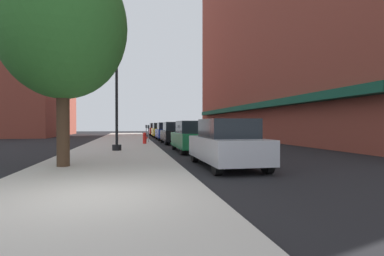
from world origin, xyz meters
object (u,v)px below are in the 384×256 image
(car_silver, at_px, (227,144))
(car_red, at_px, (156,129))
(lamppost, at_px, (117,91))
(parking_meter_near, at_px, (148,131))
(car_yellow, at_px, (160,130))
(car_black, at_px, (174,133))
(car_green, at_px, (193,137))
(tree_near, at_px, (63,26))
(car_blue, at_px, (166,131))
(fire_hydrant, at_px, (145,138))
(parking_meter_far, at_px, (146,130))

(car_silver, relative_size, car_red, 1.00)
(lamppost, distance_m, parking_meter_near, 7.64)
(car_silver, relative_size, car_yellow, 1.00)
(car_silver, bearing_deg, car_black, 88.04)
(car_green, distance_m, car_black, 7.11)
(car_black, bearing_deg, lamppost, -119.07)
(tree_near, relative_size, car_black, 1.60)
(lamppost, relative_size, car_silver, 1.37)
(car_red, bearing_deg, car_yellow, -90.77)
(parking_meter_near, height_order, car_red, car_red)
(tree_near, height_order, car_blue, tree_near)
(lamppost, relative_size, fire_hydrant, 7.47)
(lamppost, xyz_separation_m, car_green, (3.97, -0.40, -2.39))
(car_red, bearing_deg, car_blue, -90.77)
(parking_meter_far, xyz_separation_m, car_green, (1.95, -11.00, -0.14))
(parking_meter_near, relative_size, car_green, 0.30)
(fire_hydrant, relative_size, parking_meter_near, 0.60)
(fire_hydrant, bearing_deg, tree_near, -105.18)
(tree_near, xyz_separation_m, car_yellow, (5.37, 24.67, -3.82))
(car_blue, bearing_deg, car_yellow, 90.07)
(lamppost, bearing_deg, car_black, 59.41)
(fire_hydrant, bearing_deg, parking_meter_near, 77.81)
(tree_near, relative_size, car_silver, 1.60)
(fire_hydrant, relative_size, car_red, 0.18)
(lamppost, height_order, parking_meter_near, lamppost)
(parking_meter_far, height_order, car_silver, car_silver)
(lamppost, height_order, car_black, lamppost)
(car_silver, xyz_separation_m, car_black, (0.00, 13.06, 0.00))
(parking_meter_near, distance_m, car_green, 7.67)
(parking_meter_far, relative_size, car_yellow, 0.30)
(parking_meter_near, distance_m, car_red, 18.29)
(car_black, xyz_separation_m, car_red, (0.00, 18.49, 0.00))
(parking_meter_far, height_order, car_black, car_black)
(tree_near, bearing_deg, parking_meter_far, 78.31)
(fire_hydrant, relative_size, car_silver, 0.18)
(car_red, bearing_deg, parking_meter_near, -96.89)
(lamppost, bearing_deg, tree_near, -103.33)
(car_blue, bearing_deg, tree_near, -106.23)
(car_green, distance_m, car_red, 25.60)
(car_black, relative_size, car_red, 1.00)
(fire_hydrant, relative_size, car_yellow, 0.18)
(parking_meter_near, distance_m, car_silver, 13.51)
(parking_meter_far, bearing_deg, car_silver, -83.44)
(car_silver, distance_m, car_red, 31.55)
(parking_meter_near, bearing_deg, car_silver, -81.70)
(car_yellow, bearing_deg, parking_meter_near, -99.47)
(car_black, distance_m, car_yellow, 12.03)
(lamppost, relative_size, car_black, 1.37)
(lamppost, height_order, car_yellow, lamppost)
(car_green, relative_size, car_red, 1.00)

